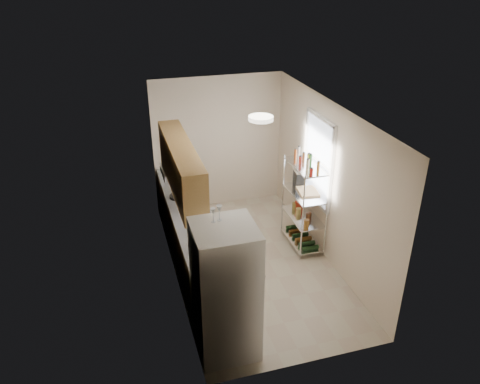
% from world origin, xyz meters
% --- Properties ---
extents(room, '(2.52, 4.42, 2.62)m').
position_xyz_m(room, '(0.00, 0.00, 1.30)').
color(room, '#B6AC94').
rests_on(room, ground).
extents(counter_run, '(0.63, 3.51, 0.90)m').
position_xyz_m(counter_run, '(-0.92, 0.44, 0.45)').
color(counter_run, tan).
rests_on(counter_run, ground).
extents(upper_cabinets, '(0.33, 2.20, 0.72)m').
position_xyz_m(upper_cabinets, '(-1.05, 0.10, 1.81)').
color(upper_cabinets, tan).
rests_on(upper_cabinets, room).
extents(range_hood, '(0.50, 0.60, 0.12)m').
position_xyz_m(range_hood, '(-1.00, 0.90, 1.39)').
color(range_hood, '#B7BABC').
rests_on(range_hood, room).
extents(window, '(0.06, 1.00, 1.46)m').
position_xyz_m(window, '(1.23, 0.35, 1.55)').
color(window, white).
rests_on(window, room).
extents(bakers_rack, '(0.45, 0.90, 1.73)m').
position_xyz_m(bakers_rack, '(1.00, 0.30, 1.11)').
color(bakers_rack, silver).
rests_on(bakers_rack, ground).
extents(ceiling_dome, '(0.34, 0.34, 0.05)m').
position_xyz_m(ceiling_dome, '(0.00, -0.30, 2.57)').
color(ceiling_dome, white).
rests_on(ceiling_dome, room).
extents(refrigerator, '(0.74, 0.74, 1.79)m').
position_xyz_m(refrigerator, '(-0.87, -1.66, 0.90)').
color(refrigerator, silver).
rests_on(refrigerator, ground).
extents(wine_glass_a, '(0.06, 0.06, 0.18)m').
position_xyz_m(wine_glass_a, '(-0.96, -1.50, 1.88)').
color(wine_glass_a, silver).
rests_on(wine_glass_a, refrigerator).
extents(wine_glass_b, '(0.07, 0.07, 0.19)m').
position_xyz_m(wine_glass_b, '(-0.88, -1.48, 1.89)').
color(wine_glass_b, silver).
rests_on(wine_glass_b, refrigerator).
extents(rice_cooker, '(0.28, 0.28, 0.22)m').
position_xyz_m(rice_cooker, '(-0.89, 0.54, 1.01)').
color(rice_cooker, white).
rests_on(rice_cooker, counter_run).
extents(frying_pan_large, '(0.35, 0.35, 0.05)m').
position_xyz_m(frying_pan_large, '(-1.02, 0.93, 0.92)').
color(frying_pan_large, black).
rests_on(frying_pan_large, counter_run).
extents(frying_pan_small, '(0.24, 0.24, 0.05)m').
position_xyz_m(frying_pan_small, '(-0.88, 1.28, 0.92)').
color(frying_pan_small, black).
rests_on(frying_pan_small, counter_run).
extents(cutting_board, '(0.36, 0.44, 0.03)m').
position_xyz_m(cutting_board, '(1.06, 0.31, 1.02)').
color(cutting_board, tan).
rests_on(cutting_board, bakers_rack).
extents(espresso_machine, '(0.16, 0.23, 0.25)m').
position_xyz_m(espresso_machine, '(1.02, 0.63, 1.14)').
color(espresso_machine, black).
rests_on(espresso_machine, bakers_rack).
extents(storage_bag, '(0.12, 0.15, 0.16)m').
position_xyz_m(storage_bag, '(1.02, 0.52, 0.64)').
color(storage_bag, '#9E2513').
rests_on(storage_bag, bakers_rack).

